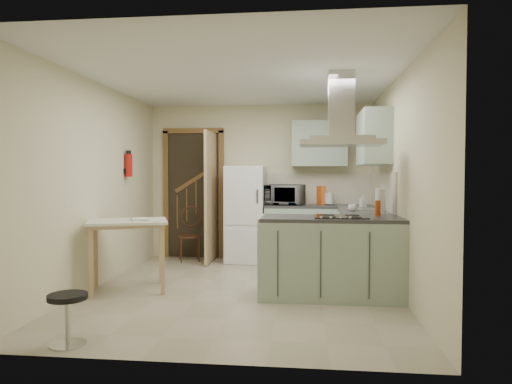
# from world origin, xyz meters

# --- Properties ---
(floor) EXTENTS (4.20, 4.20, 0.00)m
(floor) POSITION_xyz_m (0.00, 0.00, 0.00)
(floor) COLOR tan
(floor) RESTS_ON ground
(ceiling) EXTENTS (4.20, 4.20, 0.00)m
(ceiling) POSITION_xyz_m (0.00, 0.00, 2.50)
(ceiling) COLOR silver
(ceiling) RESTS_ON back_wall
(back_wall) EXTENTS (3.60, 0.00, 3.60)m
(back_wall) POSITION_xyz_m (0.00, 2.10, 1.25)
(back_wall) COLOR beige
(back_wall) RESTS_ON floor
(left_wall) EXTENTS (0.00, 4.20, 4.20)m
(left_wall) POSITION_xyz_m (-1.80, 0.00, 1.25)
(left_wall) COLOR beige
(left_wall) RESTS_ON floor
(right_wall) EXTENTS (0.00, 4.20, 4.20)m
(right_wall) POSITION_xyz_m (1.80, 0.00, 1.25)
(right_wall) COLOR beige
(right_wall) RESTS_ON floor
(doorway) EXTENTS (1.10, 0.12, 2.10)m
(doorway) POSITION_xyz_m (-1.10, 2.07, 1.05)
(doorway) COLOR brown
(doorway) RESTS_ON floor
(fridge) EXTENTS (0.60, 0.60, 1.50)m
(fridge) POSITION_xyz_m (-0.20, 1.80, 0.75)
(fridge) COLOR white
(fridge) RESTS_ON floor
(counter_back) EXTENTS (1.08, 0.60, 0.90)m
(counter_back) POSITION_xyz_m (0.66, 1.80, 0.45)
(counter_back) COLOR #9EB2A0
(counter_back) RESTS_ON floor
(counter_right) EXTENTS (0.60, 1.95, 0.90)m
(counter_right) POSITION_xyz_m (1.50, 1.12, 0.45)
(counter_right) COLOR #9EB2A0
(counter_right) RESTS_ON floor
(splashback) EXTENTS (1.68, 0.02, 0.50)m
(splashback) POSITION_xyz_m (0.96, 2.09, 1.15)
(splashback) COLOR beige
(splashback) RESTS_ON counter_back
(wall_cabinet_back) EXTENTS (0.85, 0.35, 0.70)m
(wall_cabinet_back) POSITION_xyz_m (0.95, 1.93, 1.85)
(wall_cabinet_back) COLOR #9EB2A0
(wall_cabinet_back) RESTS_ON back_wall
(wall_cabinet_right) EXTENTS (0.35, 0.90, 0.70)m
(wall_cabinet_right) POSITION_xyz_m (1.62, 0.85, 1.85)
(wall_cabinet_right) COLOR #9EB2A0
(wall_cabinet_right) RESTS_ON right_wall
(peninsula) EXTENTS (1.55, 0.65, 0.90)m
(peninsula) POSITION_xyz_m (1.02, -0.18, 0.45)
(peninsula) COLOR #9EB2A0
(peninsula) RESTS_ON floor
(hob) EXTENTS (0.58, 0.50, 0.01)m
(hob) POSITION_xyz_m (1.12, -0.18, 0.91)
(hob) COLOR black
(hob) RESTS_ON peninsula
(extractor_hood) EXTENTS (0.90, 0.55, 0.10)m
(extractor_hood) POSITION_xyz_m (1.12, -0.18, 1.72)
(extractor_hood) COLOR silver
(extractor_hood) RESTS_ON ceiling
(sink) EXTENTS (0.45, 0.40, 0.01)m
(sink) POSITION_xyz_m (1.50, 0.95, 0.91)
(sink) COLOR silver
(sink) RESTS_ON counter_right
(fire_extinguisher) EXTENTS (0.10, 0.10, 0.32)m
(fire_extinguisher) POSITION_xyz_m (-1.74, 0.90, 1.50)
(fire_extinguisher) COLOR #B2140F
(fire_extinguisher) RESTS_ON left_wall
(drop_leaf_table) EXTENTS (1.07, 0.94, 0.84)m
(drop_leaf_table) POSITION_xyz_m (-1.33, -0.16, 0.42)
(drop_leaf_table) COLOR tan
(drop_leaf_table) RESTS_ON floor
(bentwood_chair) EXTENTS (0.44, 0.44, 0.78)m
(bentwood_chair) POSITION_xyz_m (-1.09, 1.75, 0.39)
(bentwood_chair) COLOR #53381B
(bentwood_chair) RESTS_ON floor
(stool) EXTENTS (0.33, 0.33, 0.42)m
(stool) POSITION_xyz_m (-1.16, -1.86, 0.21)
(stool) COLOR black
(stool) RESTS_ON floor
(microwave) EXTENTS (0.65, 0.52, 0.31)m
(microwave) POSITION_xyz_m (0.42, 1.79, 1.06)
(microwave) COLOR black
(microwave) RESTS_ON counter_back
(kettle) EXTENTS (0.18, 0.18, 0.21)m
(kettle) POSITION_xyz_m (1.10, 1.82, 1.00)
(kettle) COLOR silver
(kettle) RESTS_ON counter_back
(cereal_box) EXTENTS (0.14, 0.21, 0.29)m
(cereal_box) POSITION_xyz_m (0.99, 1.94, 1.05)
(cereal_box) COLOR orange
(cereal_box) RESTS_ON counter_back
(soap_bottle) EXTENTS (0.10, 0.11, 0.18)m
(soap_bottle) POSITION_xyz_m (1.57, 1.44, 0.99)
(soap_bottle) COLOR silver
(soap_bottle) RESTS_ON counter_right
(paper_towel) EXTENTS (0.16, 0.16, 0.32)m
(paper_towel) POSITION_xyz_m (1.63, 0.23, 1.06)
(paper_towel) COLOR white
(paper_towel) RESTS_ON counter_right
(cup) EXTENTS (0.12, 0.12, 0.09)m
(cup) POSITION_xyz_m (1.34, 0.66, 0.94)
(cup) COLOR white
(cup) RESTS_ON counter_right
(red_bottle) EXTENTS (0.07, 0.07, 0.18)m
(red_bottle) POSITION_xyz_m (1.56, -0.01, 0.99)
(red_bottle) COLOR #B93C0F
(red_bottle) RESTS_ON peninsula
(book) EXTENTS (0.28, 0.31, 0.11)m
(book) POSITION_xyz_m (-1.29, -0.16, 0.89)
(book) COLOR maroon
(book) RESTS_ON drop_leaf_table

